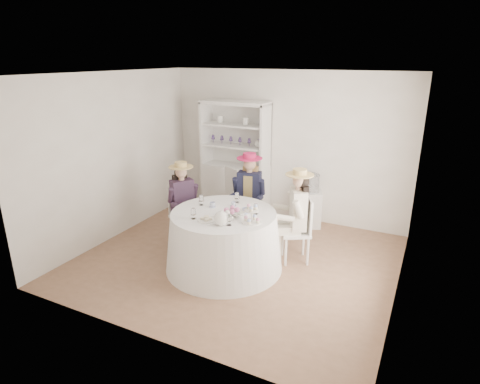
% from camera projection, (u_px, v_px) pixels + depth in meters
% --- Properties ---
extents(ground, '(4.50, 4.50, 0.00)m').
position_uv_depth(ground, '(237.00, 260.00, 6.05)').
color(ground, brown).
rests_on(ground, ground).
extents(ceiling, '(4.50, 4.50, 0.00)m').
position_uv_depth(ceiling, '(237.00, 74.00, 5.18)').
color(ceiling, white).
rests_on(ceiling, wall_back).
extents(wall_back, '(4.50, 0.00, 4.50)m').
position_uv_depth(wall_back, '(286.00, 146.00, 7.32)').
color(wall_back, silver).
rests_on(wall_back, ground).
extents(wall_front, '(4.50, 0.00, 4.50)m').
position_uv_depth(wall_front, '(145.00, 225.00, 3.92)').
color(wall_front, silver).
rests_on(wall_front, ground).
extents(wall_left, '(0.00, 4.50, 4.50)m').
position_uv_depth(wall_left, '(114.00, 157.00, 6.56)').
color(wall_left, silver).
rests_on(wall_left, ground).
extents(wall_right, '(0.00, 4.50, 4.50)m').
position_uv_depth(wall_right, '(409.00, 198.00, 4.68)').
color(wall_right, silver).
rests_on(wall_right, ground).
extents(tea_table, '(1.68, 1.68, 0.85)m').
position_uv_depth(tea_table, '(224.00, 240.00, 5.72)').
color(tea_table, white).
rests_on(tea_table, ground).
extents(hutch, '(1.40, 0.81, 2.15)m').
position_uv_depth(hutch, '(236.00, 174.00, 7.69)').
color(hutch, silver).
rests_on(hutch, ground).
extents(side_table, '(0.53, 0.53, 0.65)m').
position_uv_depth(side_table, '(309.00, 208.00, 7.20)').
color(side_table, silver).
rests_on(side_table, ground).
extents(hatbox, '(0.40, 0.40, 0.31)m').
position_uv_depth(hatbox, '(311.00, 183.00, 7.04)').
color(hatbox, black).
rests_on(hatbox, side_table).
extents(guest_left, '(0.58, 0.55, 1.36)m').
position_uv_depth(guest_left, '(183.00, 198.00, 6.38)').
color(guest_left, silver).
rests_on(guest_left, ground).
extents(guest_mid, '(0.55, 0.58, 1.46)m').
position_uv_depth(guest_mid, '(249.00, 191.00, 6.53)').
color(guest_mid, silver).
rests_on(guest_mid, ground).
extents(guest_right, '(0.61, 0.55, 1.42)m').
position_uv_depth(guest_right, '(296.00, 210.00, 5.79)').
color(guest_right, silver).
rests_on(guest_right, ground).
extents(spare_chair, '(0.57, 0.57, 1.02)m').
position_uv_depth(spare_chair, '(237.00, 191.00, 7.40)').
color(spare_chair, silver).
rests_on(spare_chair, ground).
extents(teacup_a, '(0.11, 0.11, 0.07)m').
position_uv_depth(teacup_a, '(212.00, 205.00, 5.77)').
color(teacup_a, white).
rests_on(teacup_a, tea_table).
extents(teacup_b, '(0.07, 0.07, 0.06)m').
position_uv_depth(teacup_b, '(233.00, 204.00, 5.80)').
color(teacup_b, white).
rests_on(teacup_b, tea_table).
extents(teacup_c, '(0.10, 0.10, 0.07)m').
position_uv_depth(teacup_c, '(245.00, 211.00, 5.54)').
color(teacup_c, white).
rests_on(teacup_c, tea_table).
extents(flower_bowl, '(0.25, 0.25, 0.06)m').
position_uv_depth(flower_bowl, '(237.00, 214.00, 5.46)').
color(flower_bowl, white).
rests_on(flower_bowl, tea_table).
extents(flower_arrangement, '(0.19, 0.19, 0.07)m').
position_uv_depth(flower_arrangement, '(232.00, 211.00, 5.40)').
color(flower_arrangement, pink).
rests_on(flower_arrangement, tea_table).
extents(table_teapot, '(0.27, 0.19, 0.20)m').
position_uv_depth(table_teapot, '(221.00, 219.00, 5.15)').
color(table_teapot, white).
rests_on(table_teapot, tea_table).
extents(sandwich_plate, '(0.24, 0.24, 0.05)m').
position_uv_depth(sandwich_plate, '(206.00, 219.00, 5.31)').
color(sandwich_plate, white).
rests_on(sandwich_plate, tea_table).
extents(cupcake_stand, '(0.26, 0.26, 0.24)m').
position_uv_depth(cupcake_stand, '(252.00, 216.00, 5.22)').
color(cupcake_stand, white).
rests_on(cupcake_stand, tea_table).
extents(stemware_set, '(0.94, 0.90, 0.15)m').
position_uv_depth(stemware_set, '(223.00, 208.00, 5.56)').
color(stemware_set, white).
rests_on(stemware_set, tea_table).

